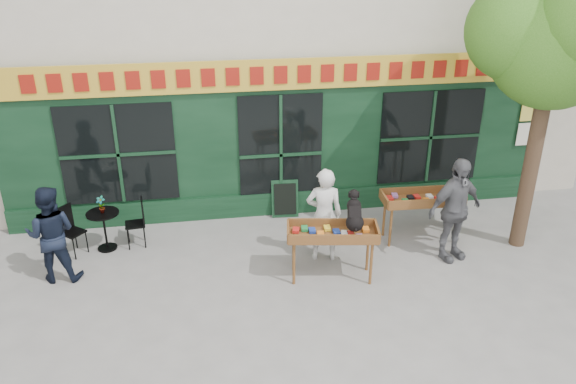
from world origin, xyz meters
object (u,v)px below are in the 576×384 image
man_right (455,210)px  dog (355,210)px  book_cart_center (332,235)px  woman (324,215)px  book_cart_right (422,201)px  bistro_table (104,223)px  man_left (51,234)px

man_right → dog: bearing=172.5°
book_cart_center → man_right: 2.33m
book_cart_center → woman: bearing=99.3°
book_cart_right → man_right: 0.82m
dog → man_right: bearing=19.3°
man_right → bistro_table: bearing=150.4°
woman → man_right: 2.33m
woman → book_cart_right: bearing=-159.6°
book_cart_center → dog: size_ratio=2.63×
man_right → man_left: man_right is taller
man_right → man_left: bearing=158.8°
woman → man_left: woman is taller
woman → book_cart_right: (2.01, 0.40, -0.06)m
book_cart_center → book_cart_right: 2.26m
man_left → book_cart_center: bearing=174.8°
dog → bistro_table: 4.70m
man_left → bistro_table: bearing=-124.1°
dog → bistro_table: (-4.32, 1.68, -0.75)m
book_cart_center → bistro_table: 4.31m
book_cart_right → man_left: 6.69m
dog → man_left: 5.10m
woman → bistro_table: woman is taller
man_left → man_right: bearing=-179.8°
man_right → bistro_table: (-6.28, 1.34, -0.43)m
man_right → bistro_table: 6.43m
book_cart_center → book_cart_right: (2.01, 1.05, 0.00)m
woman → man_left: 4.67m
dog → woman: size_ratio=0.34×
book_cart_right → man_right: (0.30, -0.75, 0.15)m
dog → man_right: size_ratio=0.31×
book_cart_center → man_right: bearing=16.6°
book_cart_right → man_left: man_left is taller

